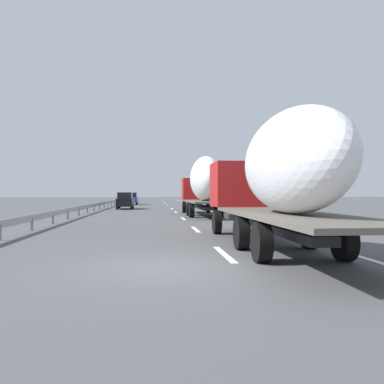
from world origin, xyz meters
name	(u,v)px	position (x,y,z in m)	size (l,w,h in m)	color
ground_plane	(156,208)	(40.00, 0.00, 0.00)	(260.00, 260.00, 0.00)	#4C4C4F
lane_stripe_0	(224,254)	(2.00, -1.80, 0.00)	(3.20, 0.20, 0.01)	white
lane_stripe_1	(196,229)	(10.14, -1.80, 0.00)	(3.20, 0.20, 0.01)	white
lane_stripe_2	(183,219)	(18.61, -1.80, 0.00)	(3.20, 0.20, 0.01)	white
lane_stripe_3	(176,212)	(28.29, -1.80, 0.00)	(3.20, 0.20, 0.01)	white
lane_stripe_4	(172,209)	(36.33, -1.80, 0.00)	(3.20, 0.20, 0.01)	white
lane_stripe_5	(167,205)	(51.53, -1.80, 0.00)	(3.20, 0.20, 0.01)	white
lane_stripe_6	(165,203)	(62.35, -1.80, 0.00)	(3.20, 0.20, 0.01)	white
lane_stripe_7	(164,202)	(69.13, -1.80, 0.00)	(3.20, 0.20, 0.01)	white
lane_stripe_8	(163,201)	(76.54, -1.80, 0.00)	(3.20, 0.20, 0.01)	white
lane_stripe_9	(161,200)	(99.23, -1.80, 0.00)	(3.20, 0.20, 0.01)	white
edge_line_right	(197,206)	(45.00, -5.50, 0.00)	(110.00, 0.20, 0.01)	white
truck_lead	(203,183)	(21.92, -3.60, 2.53)	(13.56, 2.55, 4.51)	#B21919
truck_trailing	(277,175)	(2.78, -3.60, 2.34)	(13.84, 2.55, 4.09)	#B21919
car_blue_sedan	(131,199)	(53.74, 3.63, 0.93)	(4.40, 1.85, 1.84)	#28479E
car_black_suv	(125,201)	(36.21, 3.38, 0.94)	(4.78, 1.74, 1.85)	black
road_sign	(203,189)	(47.70, -6.70, 2.30)	(0.10, 0.90, 3.34)	gray
tree_0	(257,176)	(39.45, -12.32, 3.83)	(2.75, 2.75, 6.11)	#472D19
tree_1	(252,179)	(44.66, -13.06, 3.64)	(2.45, 2.45, 5.98)	#472D19
tree_2	(212,183)	(73.11, -11.68, 3.83)	(2.62, 2.62, 5.96)	#472D19
guardrail_median	(108,202)	(43.00, 6.00, 0.58)	(94.00, 0.10, 0.76)	#9EA0A5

